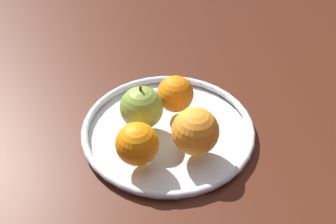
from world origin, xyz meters
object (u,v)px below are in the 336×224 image
orange_back_right (195,131)px  orange_front_left (175,94)px  orange_center (137,144)px  fruit_bowl (168,129)px  apple (142,108)px

orange_back_right → orange_front_left: bearing=-78.3°
orange_front_left → orange_center: orange_center is taller
fruit_bowl → orange_center: size_ratio=4.43×
fruit_bowl → orange_front_left: (-1.65, -4.44, 4.09)cm
fruit_bowl → orange_front_left: 6.26cm
fruit_bowl → orange_center: bearing=54.4°
apple → orange_front_left: 7.04cm
fruit_bowl → apple: size_ratio=3.67×
orange_back_right → orange_front_left: 10.39cm
fruit_bowl → apple: apple is taller
fruit_bowl → orange_center: (5.23, 7.31, 4.22)cm
fruit_bowl → orange_front_left: size_ratio=4.61×
orange_back_right → orange_center: size_ratio=1.12×
orange_front_left → apple: bearing=32.0°
orange_front_left → fruit_bowl: bearing=69.7°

